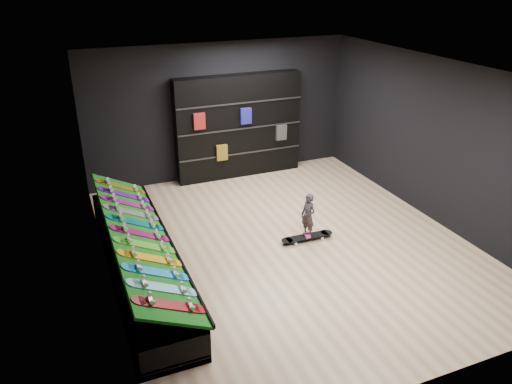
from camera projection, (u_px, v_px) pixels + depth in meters
name	position (u px, v px, depth m)	size (l,w,h in m)	color
floor	(287.00, 244.00, 8.75)	(6.00, 7.00, 0.01)	#D0AF8D
ceiling	(292.00, 71.00, 7.51)	(6.00, 7.00, 0.01)	white
wall_back	(220.00, 111.00, 11.08)	(6.00, 0.02, 3.00)	black
wall_front	(436.00, 277.00, 5.19)	(6.00, 0.02, 3.00)	black
wall_left	(99.00, 193.00, 7.09)	(0.02, 7.00, 3.00)	black
wall_right	(436.00, 141.00, 9.18)	(0.02, 7.00, 3.00)	black
display_rack	(139.00, 261.00, 7.76)	(0.90, 4.50, 0.50)	black
turf_ramp	(140.00, 235.00, 7.59)	(1.00, 4.50, 0.04)	#0D5410
back_shelving	(238.00, 126.00, 11.19)	(2.89, 0.34, 2.31)	black
floor_skateboard	(307.00, 238.00, 8.84)	(0.98, 0.22, 0.09)	black
child	(308.00, 224.00, 8.72)	(0.18, 0.13, 0.49)	black
display_board_0	(170.00, 305.00, 5.98)	(0.98, 0.22, 0.09)	red
display_board_1	(163.00, 288.00, 6.30)	(0.98, 0.22, 0.09)	#0CB2E5
display_board_2	(156.00, 272.00, 6.62)	(0.98, 0.22, 0.09)	blue
display_board_3	(151.00, 258.00, 6.94)	(0.98, 0.22, 0.09)	yellow
display_board_4	(145.00, 245.00, 7.26)	(0.98, 0.22, 0.09)	green
display_board_5	(140.00, 233.00, 7.58)	(0.98, 0.22, 0.09)	#E5198C
display_board_6	(136.00, 222.00, 7.90)	(0.98, 0.22, 0.09)	#0C8C99
display_board_7	(132.00, 212.00, 8.22)	(0.98, 0.22, 0.09)	black
display_board_8	(128.00, 203.00, 8.54)	(0.98, 0.22, 0.09)	#2626BF
display_board_9	(125.00, 195.00, 8.86)	(0.98, 0.22, 0.09)	purple
display_board_10	(121.00, 187.00, 9.18)	(0.98, 0.22, 0.09)	yellow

